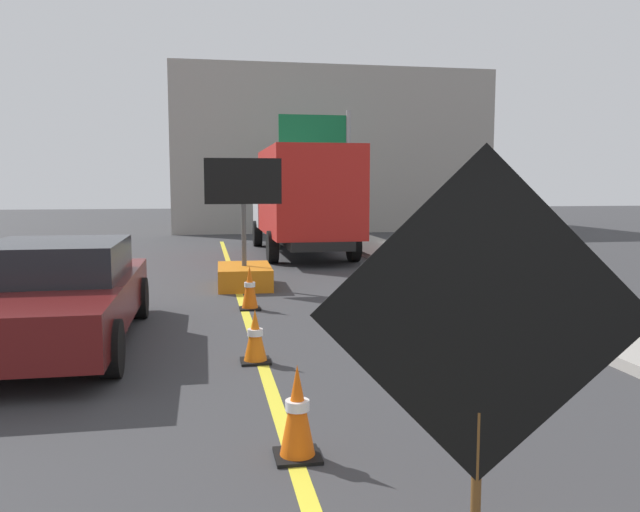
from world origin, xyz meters
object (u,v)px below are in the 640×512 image
Objects in this scene: box_truck at (302,198)px; highway_guide_sign at (328,152)px; traffic_cone_near_sign at (297,412)px; arrow_board_trailer at (244,264)px; pickup_car at (54,293)px; traffic_cone_mid_lane at (255,336)px; traffic_cone_far_lane at (250,288)px; roadwork_sign at (481,326)px.

box_truck is 5.30m from highway_guide_sign.
arrow_board_trailer is at bearing 89.13° from traffic_cone_near_sign.
pickup_car is 2.94m from traffic_cone_mid_lane.
traffic_cone_mid_lane is at bearing -27.89° from pickup_car.
traffic_cone_far_lane is at bearing 35.91° from pickup_car.
traffic_cone_far_lane reaches higher than traffic_cone_mid_lane.
box_truck is 1.58× the size of highway_guide_sign.
highway_guide_sign is (1.76, 4.72, 1.66)m from box_truck.
highway_guide_sign is 14.29m from traffic_cone_far_lane.
pickup_car is at bearing -144.09° from traffic_cone_far_lane.
highway_guide_sign is (3.93, 10.87, 2.94)m from arrow_board_trailer.
traffic_cone_mid_lane is at bearing -92.98° from traffic_cone_far_lane.
traffic_cone_far_lane is at bearing -104.50° from box_truck.
traffic_cone_mid_lane is at bearing -101.36° from box_truck.
arrow_board_trailer is at bearing 88.56° from traffic_cone_far_lane.
highway_guide_sign is at bearing 73.36° from traffic_cone_far_lane.
box_truck is at bearing 81.15° from traffic_cone_near_sign.
box_truck is 10.48× the size of traffic_cone_near_sign.
traffic_cone_near_sign is at bearing 106.70° from roadwork_sign.
roadwork_sign is 10.72m from arrow_board_trailer.
pickup_car is 17.01m from highway_guide_sign.
traffic_cone_near_sign is at bearing -101.75° from highway_guide_sign.
traffic_cone_far_lane is (-4.00, -13.38, -3.05)m from highway_guide_sign.
traffic_cone_mid_lane is (-4.17, -16.74, -3.10)m from highway_guide_sign.
roadwork_sign is 2.35m from traffic_cone_near_sign.
pickup_car is 4.97m from traffic_cone_near_sign.
box_truck is at bearing 64.89° from pickup_car.
traffic_cone_mid_lane is (-0.24, -5.86, -0.16)m from arrow_board_trailer.
box_truck reaches higher than traffic_cone_mid_lane.
arrow_board_trailer is 5.87m from traffic_cone_mid_lane.
traffic_cone_mid_lane is 0.85× the size of traffic_cone_far_lane.
roadwork_sign is 3.10× the size of traffic_cone_near_sign.
box_truck is at bearing 78.64° from traffic_cone_mid_lane.
roadwork_sign is at bearing -81.66° from traffic_cone_mid_lane.
box_truck is 12.34m from traffic_cone_mid_lane.
arrow_board_trailer is (-0.47, 10.66, -0.99)m from roadwork_sign.
highway_guide_sign is 7.68× the size of traffic_cone_mid_lane.
arrow_board_trailer is at bearing 92.50° from roadwork_sign.
traffic_cone_near_sign is 6.16m from traffic_cone_far_lane.
traffic_cone_near_sign is at bearing -90.64° from traffic_cone_far_lane.
highway_guide_sign reaches higher than pickup_car.
highway_guide_sign reaches higher than traffic_cone_near_sign.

